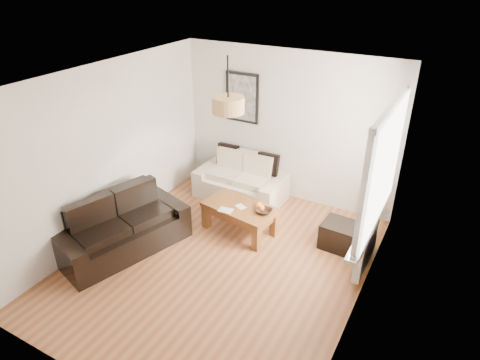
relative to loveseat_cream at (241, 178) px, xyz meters
The scene contains 21 objects.
floor 1.93m from the loveseat_cream, 70.48° to the right, with size 4.50×4.50×0.00m, color brown.
ceiling 2.91m from the loveseat_cream, 70.48° to the right, with size 3.80×4.50×0.00m, color white, non-canonical shape.
wall_back 1.21m from the loveseat_cream, 36.68° to the left, with size 3.80×0.04×2.60m, color silver, non-canonical shape.
wall_front 4.18m from the loveseat_cream, 81.10° to the right, with size 3.80×0.04×2.60m, color silver, non-canonical shape.
wall_left 2.37m from the loveseat_cream, 125.48° to the right, with size 0.04×4.50×2.60m, color silver, non-canonical shape.
wall_right 3.23m from the loveseat_cream, 35.12° to the right, with size 0.04×4.50×2.60m, color silver, non-canonical shape.
window_bay 2.94m from the loveseat_cream, 21.47° to the right, with size 0.14×1.90×1.60m, color white, non-canonical shape.
radiator 2.64m from the loveseat_cream, 21.79° to the right, with size 0.10×0.90×0.52m, color white.
poster 1.40m from the loveseat_cream, 116.45° to the left, with size 0.62×0.04×0.87m, color black, non-canonical shape.
pendant_shade 2.45m from the loveseat_cream, 66.91° to the right, with size 0.40×0.40×0.20m, color tan.
loveseat_cream is the anchor object (origin of this frame).
sofa_leather 2.30m from the loveseat_cream, 110.32° to the right, with size 1.86×0.90×0.80m, color black, non-canonical shape.
coffee_table 1.08m from the loveseat_cream, 62.14° to the right, with size 1.12×0.61×0.46m, color brown, non-canonical shape.
ottoman 2.17m from the loveseat_cream, 15.96° to the right, with size 0.70×0.45×0.40m, color black.
cushion_left 0.52m from the loveseat_cream, 153.27° to the left, with size 0.38×0.12×0.38m, color black.
cushion_right 0.55m from the loveseat_cream, 23.69° to the left, with size 0.37×0.12×0.37m, color black.
fruit_bowl 1.32m from the loveseat_cream, 46.06° to the right, with size 0.24×0.24×0.06m, color black.
orange_a 1.19m from the loveseat_cream, 48.23° to the right, with size 0.07×0.07×0.07m, color orange.
orange_b 1.23m from the loveseat_cream, 46.64° to the right, with size 0.09×0.09×0.09m, color #E45613.
orange_c 1.13m from the loveseat_cream, 47.13° to the right, with size 0.07×0.07×0.07m, color orange.
papers 1.22m from the loveseat_cream, 72.21° to the right, with size 0.22×0.15×0.01m, color silver.
Camera 1 is at (2.55, -4.04, 3.82)m, focal length 31.64 mm.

